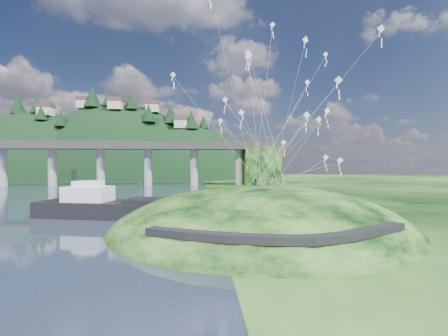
{
  "coord_description": "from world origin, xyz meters",
  "views": [
    {
      "loc": [
        0.87,
        -32.56,
        7.68
      ],
      "look_at": [
        4.0,
        6.0,
        7.0
      ],
      "focal_mm": 24.0,
      "sensor_mm": 36.0,
      "label": 1
    }
  ],
  "objects": [
    {
      "name": "footpath",
      "position": [
        7.46,
        -9.74,
        2.08
      ],
      "size": [
        22.29,
        5.84,
        0.83
      ],
      "color": "black",
      "rests_on": "ground"
    },
    {
      "name": "work_barge",
      "position": [
        -12.62,
        10.46,
        1.68
      ],
      "size": [
        19.81,
        9.43,
        6.7
      ],
      "color": "black",
      "rests_on": "ground"
    },
    {
      "name": "wooden_dock",
      "position": [
        -2.94,
        6.43,
        0.37
      ],
      "size": [
        11.93,
        1.95,
        0.85
      ],
      "color": "#362916",
      "rests_on": "ground"
    },
    {
      "name": "far_ridge",
      "position": [
        -43.58,
        122.17,
        -7.44
      ],
      "size": [
        153.0,
        70.0,
        94.5
      ],
      "color": "black",
      "rests_on": "ground"
    },
    {
      "name": "ground",
      "position": [
        0.0,
        0.0,
        0.0
      ],
      "size": [
        320.0,
        320.0,
        0.0
      ],
      "primitive_type": "plane",
      "color": "black",
      "rests_on": "ground"
    },
    {
      "name": "bridge",
      "position": [
        -26.46,
        70.07,
        9.7
      ],
      "size": [
        160.0,
        11.0,
        15.0
      ],
      "color": "#2D2B2B",
      "rests_on": "ground"
    },
    {
      "name": "kite_flyers",
      "position": [
        7.82,
        2.27,
        5.81
      ],
      "size": [
        2.46,
        1.01,
        1.68
      ],
      "color": "#282C36",
      "rests_on": "ground"
    },
    {
      "name": "kite_swarm",
      "position": [
        9.9,
        2.89,
        17.07
      ],
      "size": [
        21.0,
        18.4,
        20.36
      ],
      "color": "white",
      "rests_on": "ground"
    },
    {
      "name": "grass_hill",
      "position": [
        8.0,
        2.0,
        -1.5
      ],
      "size": [
        36.0,
        32.0,
        13.0
      ],
      "color": "black",
      "rests_on": "ground"
    }
  ]
}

